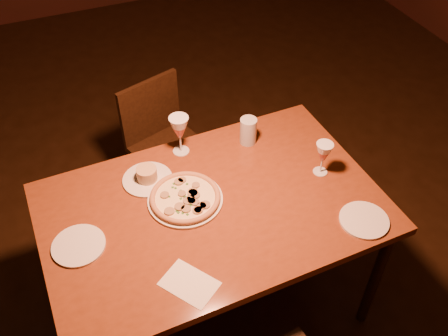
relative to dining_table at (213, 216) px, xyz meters
name	(u,v)px	position (x,y,z in m)	size (l,w,h in m)	color
floor	(192,313)	(-0.13, -0.02, -0.67)	(7.00, 7.00, 0.00)	black
dining_table	(213,216)	(0.00, 0.00, 0.00)	(1.41, 0.93, 0.74)	brown
chair_far	(164,140)	(0.03, 0.81, -0.24)	(0.47, 0.47, 0.77)	black
pizza_plate	(185,198)	(-0.09, 0.07, 0.08)	(0.31, 0.31, 0.03)	silver
ramekin_saucer	(147,177)	(-0.20, 0.24, 0.09)	(0.22, 0.22, 0.07)	silver
wine_glass_far	(180,135)	(-0.01, 0.36, 0.16)	(0.09, 0.09, 0.19)	#BC534E
wine_glass_right	(323,158)	(0.51, 0.00, 0.15)	(0.07, 0.07, 0.16)	#BC534E
water_tumbler	(248,131)	(0.30, 0.31, 0.13)	(0.08, 0.08, 0.13)	#ADB8BD
side_plate_left	(79,246)	(-0.55, 0.00, 0.07)	(0.20, 0.20, 0.01)	silver
side_plate_near	(364,220)	(0.53, -0.31, 0.07)	(0.20, 0.20, 0.01)	silver
menu_card	(189,284)	(-0.21, -0.32, 0.07)	(0.13, 0.19, 0.00)	white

